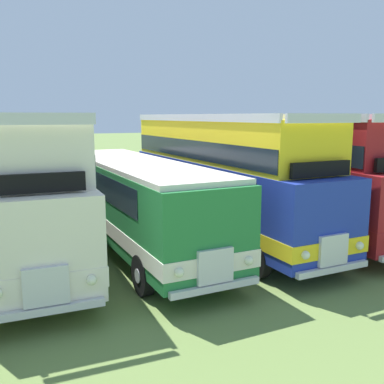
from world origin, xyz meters
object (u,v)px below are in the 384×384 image
bus_sixth_in_row (30,186)px  bus_seventh_in_row (135,197)px  bus_eighth_in_row (221,174)px  bus_ninth_in_row (296,170)px

bus_sixth_in_row → bus_seventh_in_row: size_ratio=0.91×
bus_sixth_in_row → bus_eighth_in_row: size_ratio=0.89×
bus_sixth_in_row → bus_ninth_in_row: size_ratio=0.90×
bus_seventh_in_row → bus_ninth_in_row: (6.63, 0.00, 0.61)m
bus_seventh_in_row → bus_eighth_in_row: bearing=1.4°
bus_eighth_in_row → bus_ninth_in_row: size_ratio=1.01×
bus_sixth_in_row → bus_eighth_in_row: (6.62, 0.16, 0.01)m
bus_sixth_in_row → bus_ninth_in_row: bearing=0.5°
bus_seventh_in_row → bus_ninth_in_row: size_ratio=0.99×
bus_seventh_in_row → bus_eighth_in_row: size_ratio=0.97×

